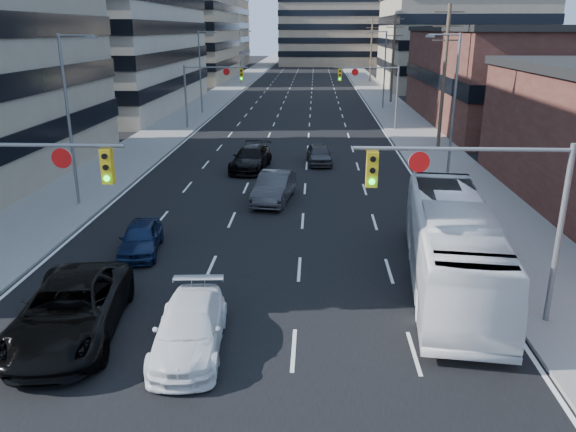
# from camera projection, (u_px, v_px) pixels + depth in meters

# --- Properties ---
(road_surface) EXTENTS (18.00, 300.00, 0.02)m
(road_surface) POSITION_uv_depth(u_px,v_px,m) (306.00, 69.00, 134.47)
(road_surface) COLOR black
(road_surface) RESTS_ON ground
(sidewalk_left) EXTENTS (5.00, 300.00, 0.15)m
(sidewalk_left) POSITION_uv_depth(u_px,v_px,m) (258.00, 69.00, 134.97)
(sidewalk_left) COLOR slate
(sidewalk_left) RESTS_ON ground
(sidewalk_right) EXTENTS (5.00, 300.00, 0.15)m
(sidewalk_right) POSITION_uv_depth(u_px,v_px,m) (354.00, 69.00, 133.93)
(sidewalk_right) COLOR slate
(sidewalk_right) RESTS_ON ground
(office_left_far) EXTENTS (20.00, 30.00, 16.00)m
(office_left_far) POSITION_uv_depth(u_px,v_px,m) (175.00, 36.00, 104.60)
(office_left_far) COLOR gray
(office_left_far) RESTS_ON ground
(storefront_right_mid) EXTENTS (20.00, 30.00, 9.00)m
(storefront_right_mid) POSITION_uv_depth(u_px,v_px,m) (532.00, 78.00, 56.18)
(storefront_right_mid) COLOR #472119
(storefront_right_mid) RESTS_ON ground
(office_right_far) EXTENTS (22.00, 28.00, 14.00)m
(office_right_far) POSITION_uv_depth(u_px,v_px,m) (455.00, 43.00, 91.34)
(office_right_far) COLOR gray
(office_right_far) RESTS_ON ground
(bg_block_left) EXTENTS (24.00, 24.00, 20.00)m
(bg_block_left) POSITION_uv_depth(u_px,v_px,m) (196.00, 26.00, 142.04)
(bg_block_left) COLOR #ADA089
(bg_block_left) RESTS_ON ground
(bg_block_right) EXTENTS (22.00, 22.00, 12.00)m
(bg_block_right) POSITION_uv_depth(u_px,v_px,m) (443.00, 43.00, 131.13)
(bg_block_right) COLOR gray
(bg_block_right) RESTS_ON ground
(signal_near_left) EXTENTS (6.59, 0.33, 6.00)m
(signal_near_left) POSITION_uv_depth(u_px,v_px,m) (6.00, 190.00, 17.86)
(signal_near_left) COLOR slate
(signal_near_left) RESTS_ON ground
(signal_near_right) EXTENTS (6.59, 0.33, 6.00)m
(signal_near_right) POSITION_uv_depth(u_px,v_px,m) (481.00, 197.00, 17.18)
(signal_near_right) COLOR slate
(signal_near_right) RESTS_ON ground
(signal_far_left) EXTENTS (6.09, 0.33, 6.00)m
(signal_far_left) POSITION_uv_depth(u_px,v_px,m) (209.00, 84.00, 52.93)
(signal_far_left) COLOR slate
(signal_far_left) RESTS_ON ground
(signal_far_right) EXTENTS (6.09, 0.33, 6.00)m
(signal_far_right) POSITION_uv_depth(u_px,v_px,m) (373.00, 84.00, 52.23)
(signal_far_right) COLOR slate
(signal_far_right) RESTS_ON ground
(utility_pole_block) EXTENTS (2.20, 0.28, 11.00)m
(utility_pole_block) POSITION_uv_depth(u_px,v_px,m) (444.00, 76.00, 43.04)
(utility_pole_block) COLOR #4C3D2D
(utility_pole_block) RESTS_ON ground
(utility_pole_midblock) EXTENTS (2.20, 0.28, 11.00)m
(utility_pole_midblock) POSITION_uv_depth(u_px,v_px,m) (393.00, 57.00, 71.46)
(utility_pole_midblock) COLOR #4C3D2D
(utility_pole_midblock) RESTS_ON ground
(utility_pole_distant) EXTENTS (2.20, 0.28, 11.00)m
(utility_pole_distant) POSITION_uv_depth(u_px,v_px,m) (371.00, 49.00, 99.88)
(utility_pole_distant) COLOR #4C3D2D
(utility_pole_distant) RESTS_ON ground
(streetlight_left_near) EXTENTS (2.03, 0.22, 9.00)m
(streetlight_left_near) POSITION_uv_depth(u_px,v_px,m) (71.00, 113.00, 29.13)
(streetlight_left_near) COLOR slate
(streetlight_left_near) RESTS_ON ground
(streetlight_left_mid) EXTENTS (2.03, 0.22, 9.00)m
(streetlight_left_mid) POSITION_uv_depth(u_px,v_px,m) (201.00, 68.00, 62.29)
(streetlight_left_mid) COLOR slate
(streetlight_left_mid) RESTS_ON ground
(streetlight_left_far) EXTENTS (2.03, 0.22, 9.00)m
(streetlight_left_far) POSITION_uv_depth(u_px,v_px,m) (241.00, 55.00, 95.44)
(streetlight_left_far) COLOR slate
(streetlight_left_far) RESTS_ON ground
(streetlight_right_near) EXTENTS (2.03, 0.22, 9.00)m
(streetlight_right_near) POSITION_uv_depth(u_px,v_px,m) (451.00, 103.00, 32.93)
(streetlight_right_near) COLOR slate
(streetlight_right_near) RESTS_ON ground
(streetlight_right_far) EXTENTS (2.03, 0.22, 9.00)m
(streetlight_right_far) POSITION_uv_depth(u_px,v_px,m) (383.00, 66.00, 66.09)
(streetlight_right_far) COLOR slate
(streetlight_right_far) RESTS_ON ground
(black_pickup) EXTENTS (3.76, 6.74, 1.78)m
(black_pickup) POSITION_uv_depth(u_px,v_px,m) (70.00, 310.00, 17.45)
(black_pickup) COLOR black
(black_pickup) RESTS_ON ground
(white_van) EXTENTS (2.33, 5.01, 1.42)m
(white_van) POSITION_uv_depth(u_px,v_px,m) (190.00, 328.00, 16.77)
(white_van) COLOR white
(white_van) RESTS_ON ground
(transit_bus) EXTENTS (4.03, 11.88, 3.24)m
(transit_bus) POSITION_uv_depth(u_px,v_px,m) (451.00, 245.00, 20.76)
(transit_bus) COLOR silver
(transit_bus) RESTS_ON ground
(sedan_blue) EXTENTS (2.12, 4.15, 1.35)m
(sedan_blue) POSITION_uv_depth(u_px,v_px,m) (141.00, 238.00, 24.11)
(sedan_blue) COLOR #0E1B3A
(sedan_blue) RESTS_ON ground
(sedan_grey_center) EXTENTS (2.35, 5.09, 1.62)m
(sedan_grey_center) POSITION_uv_depth(u_px,v_px,m) (274.00, 187.00, 31.31)
(sedan_grey_center) COLOR #323234
(sedan_grey_center) RESTS_ON ground
(sedan_black_far) EXTENTS (2.77, 5.65, 1.58)m
(sedan_black_far) POSITION_uv_depth(u_px,v_px,m) (251.00, 158.00, 38.42)
(sedan_black_far) COLOR black
(sedan_black_far) RESTS_ON ground
(sedan_grey_right) EXTENTS (1.98, 4.24, 1.41)m
(sedan_grey_right) POSITION_uv_depth(u_px,v_px,m) (319.00, 154.00, 40.14)
(sedan_grey_right) COLOR #333335
(sedan_grey_right) RESTS_ON ground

